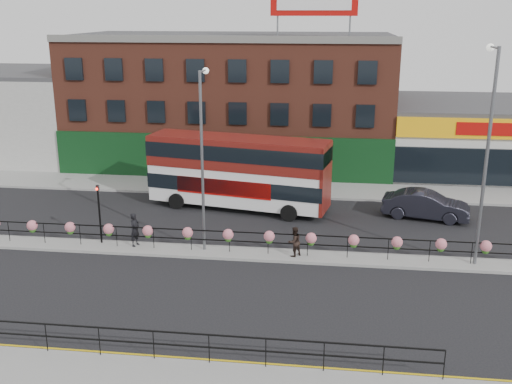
# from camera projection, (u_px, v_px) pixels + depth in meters

# --- Properties ---
(ground) EXTENTS (120.00, 120.00, 0.00)m
(ground) POSITION_uv_depth(u_px,v_px,m) (249.00, 255.00, 30.72)
(ground) COLOR black
(ground) RESTS_ON ground
(north_pavement) EXTENTS (60.00, 4.00, 0.15)m
(north_pavement) POSITION_uv_depth(u_px,v_px,m) (272.00, 188.00, 42.09)
(north_pavement) COLOR gray
(north_pavement) RESTS_ON ground
(median) EXTENTS (60.00, 1.60, 0.15)m
(median) POSITION_uv_depth(u_px,v_px,m) (249.00, 254.00, 30.70)
(median) COLOR gray
(median) RESTS_ON ground
(yellow_line_inner) EXTENTS (60.00, 0.10, 0.01)m
(yellow_line_inner) POSITION_uv_depth(u_px,v_px,m) (212.00, 360.00, 21.51)
(yellow_line_inner) COLOR gold
(yellow_line_inner) RESTS_ON ground
(yellow_line_outer) EXTENTS (60.00, 0.10, 0.01)m
(yellow_line_outer) POSITION_uv_depth(u_px,v_px,m) (211.00, 363.00, 21.34)
(yellow_line_outer) COLOR gold
(yellow_line_outer) RESTS_ON ground
(brick_building) EXTENTS (25.00, 12.21, 10.30)m
(brick_building) POSITION_uv_depth(u_px,v_px,m) (233.00, 99.00, 48.66)
(brick_building) COLOR brown
(brick_building) RESTS_ON ground
(supermarket) EXTENTS (15.00, 12.25, 5.30)m
(supermarket) POSITION_uv_depth(u_px,v_px,m) (485.00, 136.00, 46.92)
(supermarket) COLOR silver
(supermarket) RESTS_ON ground
(warehouse_west) EXTENTS (15.50, 12.00, 7.30)m
(warehouse_west) POSITION_uv_depth(u_px,v_px,m) (2.00, 112.00, 51.56)
(warehouse_west) COLOR #AEADA9
(warehouse_west) RESTS_ON ground
(median_railing) EXTENTS (30.04, 0.56, 1.23)m
(median_railing) POSITION_uv_depth(u_px,v_px,m) (249.00, 236.00, 30.42)
(median_railing) COLOR black
(median_railing) RESTS_ON median
(south_railing) EXTENTS (20.04, 0.05, 1.12)m
(south_railing) POSITION_uv_depth(u_px,v_px,m) (153.00, 338.00, 21.09)
(south_railing) COLOR black
(south_railing) RESTS_ON south_pavement
(double_decker_bus) EXTENTS (11.64, 4.81, 4.59)m
(double_decker_bus) POSITION_uv_depth(u_px,v_px,m) (239.00, 166.00, 37.17)
(double_decker_bus) COLOR white
(double_decker_bus) RESTS_ON ground
(car) EXTENTS (3.92, 5.85, 1.68)m
(car) POSITION_uv_depth(u_px,v_px,m) (426.00, 205.00, 35.98)
(car) COLOR black
(car) RESTS_ON ground
(pedestrian_a) EXTENTS (0.91, 0.83, 1.78)m
(pedestrian_a) POSITION_uv_depth(u_px,v_px,m) (135.00, 230.00, 31.36)
(pedestrian_a) COLOR black
(pedestrian_a) RESTS_ON median
(pedestrian_b) EXTENTS (1.34, 1.34, 1.55)m
(pedestrian_b) POSITION_uv_depth(u_px,v_px,m) (294.00, 242.00, 30.05)
(pedestrian_b) COLOR black
(pedestrian_b) RESTS_ON median
(lamp_column_west) EXTENTS (0.33, 1.61, 9.19)m
(lamp_column_west) POSITION_uv_depth(u_px,v_px,m) (203.00, 146.00, 29.76)
(lamp_column_west) COLOR slate
(lamp_column_west) RESTS_ON median
(lamp_column_east) EXTENTS (0.37, 1.83, 10.43)m
(lamp_column_east) POSITION_uv_depth(u_px,v_px,m) (487.00, 139.00, 27.82)
(lamp_column_east) COLOR slate
(lamp_column_east) RESTS_ON median
(traffic_light_median) EXTENTS (0.15, 0.28, 3.65)m
(traffic_light_median) POSITION_uv_depth(u_px,v_px,m) (98.00, 201.00, 31.34)
(traffic_light_median) COLOR black
(traffic_light_median) RESTS_ON median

